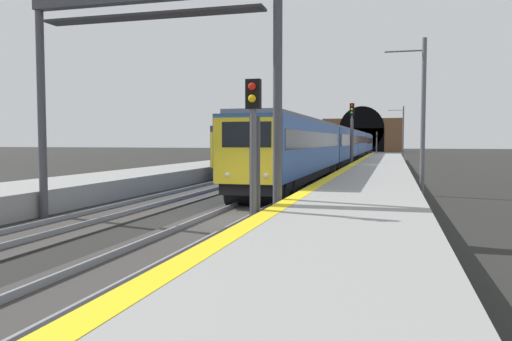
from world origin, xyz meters
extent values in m
plane|color=black|center=(0.00, 0.00, 0.00)|extent=(320.00, 320.00, 0.00)
cube|color=gray|center=(0.00, -4.24, 0.45)|extent=(112.00, 4.18, 0.91)
cube|color=gray|center=(0.00, 8.75, 0.45)|extent=(112.00, 4.18, 0.91)
cube|color=yellow|center=(0.00, -2.40, 0.91)|extent=(112.00, 0.50, 0.01)
cube|color=#383533|center=(0.00, 0.00, 0.03)|extent=(160.00, 2.81, 0.06)
cube|color=gray|center=(0.00, 0.72, 0.14)|extent=(160.00, 0.07, 0.15)
cube|color=gray|center=(0.00, -0.72, 0.14)|extent=(160.00, 0.07, 0.15)
cube|color=#383533|center=(0.00, 4.51, 0.03)|extent=(160.00, 3.07, 0.06)
cube|color=gray|center=(0.00, 5.23, 0.14)|extent=(160.00, 0.07, 0.15)
cube|color=gray|center=(0.00, 3.79, 0.14)|extent=(160.00, 0.07, 0.15)
cube|color=#264C99|center=(12.45, 0.00, 2.39)|extent=(19.92, 2.77, 2.70)
cube|color=black|center=(12.45, 0.00, 2.74)|extent=(19.13, 2.80, 0.83)
cube|color=slate|center=(12.45, 0.00, 3.84)|extent=(19.33, 2.36, 0.20)
cube|color=black|center=(12.45, 0.00, 0.84)|extent=(19.53, 2.44, 0.54)
cylinder|color=black|center=(3.89, 0.00, 0.49)|extent=(0.99, 2.55, 0.99)
cylinder|color=black|center=(5.69, 0.00, 0.49)|extent=(0.99, 2.55, 0.99)
cylinder|color=black|center=(19.20, 0.00, 0.49)|extent=(0.99, 2.55, 0.99)
cylinder|color=black|center=(21.00, 0.00, 0.49)|extent=(0.99, 2.55, 0.99)
cube|color=yellow|center=(2.44, 0.00, 2.31)|extent=(0.12, 2.66, 2.54)
cube|color=black|center=(2.39, 0.00, 2.93)|extent=(0.04, 1.94, 0.97)
sphere|color=#F2EACC|center=(2.38, -0.76, 1.39)|extent=(0.20, 0.20, 0.20)
sphere|color=#F2EACC|center=(2.38, 0.76, 1.39)|extent=(0.20, 0.20, 0.20)
cube|color=#264C99|center=(33.02, 0.00, 2.39)|extent=(19.92, 2.77, 2.70)
cube|color=black|center=(33.02, 0.00, 2.75)|extent=(19.13, 2.80, 0.96)
cube|color=slate|center=(33.02, 0.00, 3.84)|extent=(19.33, 2.36, 0.20)
cube|color=black|center=(33.02, 0.00, 0.84)|extent=(19.53, 2.44, 0.54)
cylinder|color=black|center=(24.06, 0.00, 0.49)|extent=(0.99, 2.55, 0.99)
cylinder|color=black|center=(25.86, 0.00, 0.49)|extent=(0.99, 2.55, 0.99)
cylinder|color=black|center=(40.18, 0.00, 0.49)|extent=(0.99, 2.55, 0.99)
cylinder|color=black|center=(41.98, 0.00, 0.49)|extent=(0.99, 2.55, 0.99)
cube|color=#264C99|center=(53.60, 0.00, 2.39)|extent=(19.92, 2.77, 2.70)
cube|color=black|center=(53.60, 0.00, 2.80)|extent=(19.13, 2.80, 0.85)
cube|color=slate|center=(53.60, 0.00, 3.84)|extent=(19.33, 2.36, 0.20)
cube|color=black|center=(53.60, 0.00, 0.84)|extent=(19.53, 2.44, 0.54)
cylinder|color=black|center=(45.05, 0.00, 0.49)|extent=(0.99, 2.55, 0.99)
cylinder|color=black|center=(46.85, 0.00, 0.49)|extent=(0.99, 2.55, 0.99)
cylinder|color=black|center=(60.34, 0.00, 0.49)|extent=(0.99, 2.55, 0.99)
cylinder|color=black|center=(62.14, 0.00, 0.49)|extent=(0.99, 2.55, 0.99)
cube|color=#264C99|center=(74.17, 0.00, 2.39)|extent=(19.92, 2.77, 2.70)
cube|color=black|center=(74.17, 0.00, 2.68)|extent=(19.13, 2.80, 0.95)
cube|color=slate|center=(74.17, 0.00, 3.84)|extent=(19.33, 2.36, 0.20)
cube|color=black|center=(74.17, 0.00, 0.84)|extent=(19.53, 2.44, 0.54)
cylinder|color=black|center=(65.71, 0.00, 0.49)|extent=(0.99, 2.55, 0.99)
cylinder|color=black|center=(67.51, 0.00, 0.49)|extent=(0.99, 2.55, 0.99)
cylinder|color=black|center=(80.84, 0.00, 0.49)|extent=(0.99, 2.55, 0.99)
cylinder|color=black|center=(82.64, 0.00, 0.49)|extent=(0.99, 2.55, 0.99)
cube|color=#333338|center=(24.98, 4.51, 2.29)|extent=(20.10, 3.34, 2.74)
cube|color=black|center=(24.98, 4.51, 2.73)|extent=(19.30, 3.35, 0.84)
cube|color=slate|center=(24.98, 4.51, 3.76)|extent=(19.49, 2.91, 0.20)
cube|color=black|center=(24.98, 4.51, 0.74)|extent=(19.69, 3.00, 0.49)
cylinder|color=black|center=(16.12, 4.74, 0.44)|extent=(0.94, 2.61, 0.87)
cylinder|color=black|center=(17.92, 4.69, 0.44)|extent=(0.94, 2.61, 0.87)
cylinder|color=black|center=(32.03, 4.32, 0.44)|extent=(0.94, 2.61, 0.87)
cylinder|color=black|center=(33.83, 4.27, 0.44)|extent=(0.94, 2.61, 0.87)
cube|color=yellow|center=(14.92, 4.77, 2.09)|extent=(0.19, 2.70, 2.34)
cube|color=black|center=(14.87, 4.78, 2.84)|extent=(0.09, 1.97, 0.99)
sphere|color=#F2EACC|center=(14.84, 4.00, 1.27)|extent=(0.20, 0.20, 0.20)
sphere|color=#F2EACC|center=(14.88, 5.55, 1.27)|extent=(0.20, 0.20, 0.20)
cube|color=#333338|center=(45.65, 4.51, 2.29)|extent=(20.10, 3.34, 2.74)
cube|color=black|center=(45.65, 4.51, 2.69)|extent=(19.30, 3.35, 0.92)
cube|color=slate|center=(45.65, 4.51, 3.76)|extent=(19.49, 2.91, 0.20)
cube|color=black|center=(45.65, 4.51, 0.74)|extent=(19.69, 3.00, 0.49)
cylinder|color=black|center=(36.88, 4.74, 0.44)|extent=(0.94, 2.61, 0.87)
cylinder|color=black|center=(38.68, 4.69, 0.44)|extent=(0.94, 2.61, 0.87)
cylinder|color=black|center=(52.62, 4.32, 0.44)|extent=(0.94, 2.61, 0.87)
cylinder|color=black|center=(54.42, 4.28, 0.44)|extent=(0.94, 2.61, 0.87)
cube|color=black|center=(45.65, 4.51, 4.31)|extent=(1.34, 1.72, 0.90)
cylinder|color=#4C4C54|center=(-3.44, -1.91, 1.75)|extent=(0.16, 0.16, 3.51)
cube|color=black|center=(-3.44, -1.91, 3.88)|extent=(0.20, 0.38, 0.75)
cube|color=#4C4C54|center=(-3.30, -1.91, 1.75)|extent=(0.04, 0.28, 3.16)
sphere|color=red|center=(-3.57, -1.91, 4.06)|extent=(0.20, 0.20, 0.20)
sphere|color=yellow|center=(-3.57, -1.91, 3.76)|extent=(0.20, 0.20, 0.20)
cylinder|color=#4C4C54|center=(27.62, -1.91, 2.40)|extent=(0.16, 0.16, 4.80)
cube|color=black|center=(27.62, -1.91, 5.33)|extent=(0.20, 0.38, 1.05)
cube|color=#4C4C54|center=(27.76, -1.91, 2.40)|extent=(0.04, 0.28, 4.32)
sphere|color=red|center=(27.49, -1.91, 5.65)|extent=(0.20, 0.20, 0.20)
sphere|color=yellow|center=(27.49, -1.91, 5.35)|extent=(0.20, 0.20, 0.20)
sphere|color=green|center=(27.49, -1.91, 5.05)|extent=(0.20, 0.20, 0.20)
cylinder|color=#4C4C54|center=(92.05, -1.91, 1.78)|extent=(0.16, 0.16, 3.56)
cube|color=black|center=(92.05, -1.91, 4.09)|extent=(0.20, 0.38, 1.05)
cube|color=#4C4C54|center=(92.19, -1.91, 1.78)|extent=(0.04, 0.28, 3.20)
sphere|color=red|center=(91.92, -1.91, 4.41)|extent=(0.20, 0.20, 0.20)
sphere|color=yellow|center=(91.92, -1.91, 4.11)|extent=(0.20, 0.20, 0.20)
sphere|color=green|center=(91.92, -1.91, 3.81)|extent=(0.20, 0.20, 0.20)
cylinder|color=#3F3F47|center=(-0.88, 6.46, 3.58)|extent=(0.28, 0.28, 7.16)
cylinder|color=#3F3F47|center=(-0.88, -1.95, 3.58)|extent=(0.28, 0.28, 7.16)
cube|color=#2D2D33|center=(-0.88, 2.25, 6.71)|extent=(0.70, 7.57, 0.08)
cube|color=brown|center=(110.49, 2.25, 4.06)|extent=(2.17, 19.17, 8.11)
cube|color=black|center=(109.35, 2.25, 2.84)|extent=(0.12, 10.73, 5.68)
cylinder|color=black|center=(109.35, 2.25, 5.68)|extent=(0.12, 10.73, 10.73)
cylinder|color=#595B60|center=(10.02, -6.73, 3.83)|extent=(0.22, 0.22, 7.66)
cylinder|color=#595B60|center=(10.02, -5.80, 7.06)|extent=(0.08, 1.86, 0.08)
cylinder|color=#595B60|center=(65.47, -6.73, 4.00)|extent=(0.22, 0.22, 8.00)
cylinder|color=#595B60|center=(65.47, -5.56, 7.40)|extent=(0.08, 2.33, 0.08)
camera|label=1|loc=(-15.85, -5.37, 2.70)|focal=35.33mm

